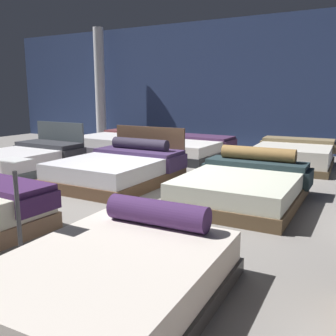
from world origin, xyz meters
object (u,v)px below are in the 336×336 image
at_px(bed_5, 120,168).
at_px(bed_4, 27,159).
at_px(bed_2, 112,277).
at_px(price_sign, 19,226).
at_px(bed_6, 243,186).
at_px(bed_10, 294,156).
at_px(support_pillar, 100,86).
at_px(bed_9, 191,149).
at_px(bed_8, 116,143).

bearing_deg(bed_5, bed_4, -177.83).
xyz_separation_m(bed_2, price_sign, (-1.11, 0.08, 0.18)).
distance_m(bed_6, price_sign, 3.19).
bearing_deg(price_sign, bed_2, -4.18).
distance_m(bed_6, bed_10, 3.00).
bearing_deg(support_pillar, bed_6, -35.22).
xyz_separation_m(bed_4, support_pillar, (-1.60, 4.33, 1.52)).
relative_size(bed_6, support_pillar, 0.60).
bearing_deg(bed_5, bed_9, 90.38).
height_order(bed_9, price_sign, price_sign).
height_order(bed_4, bed_5, bed_4).
relative_size(bed_2, bed_6, 0.94).
distance_m(price_sign, support_pillar, 8.99).
bearing_deg(bed_2, price_sign, 173.51).
relative_size(bed_2, bed_4, 0.94).
xyz_separation_m(bed_4, bed_8, (-0.03, 2.99, -0.01)).
relative_size(bed_4, support_pillar, 0.60).
xyz_separation_m(bed_4, bed_6, (4.53, 0.00, -0.00)).
distance_m(bed_4, bed_8, 2.99).
bearing_deg(bed_4, bed_5, 3.24).
height_order(price_sign, support_pillar, support_pillar).
distance_m(bed_9, price_sign, 6.05).
relative_size(bed_8, support_pillar, 0.59).
bearing_deg(support_pillar, bed_5, -47.64).
xyz_separation_m(bed_8, price_sign, (3.46, -5.98, 0.16)).
height_order(bed_2, bed_8, bed_2).
xyz_separation_m(bed_2, support_pillar, (-6.14, 7.40, 1.55)).
bearing_deg(bed_10, support_pillar, 164.82).
relative_size(bed_4, bed_8, 1.01).
bearing_deg(bed_9, bed_8, -179.23).
height_order(bed_2, bed_10, bed_2).
xyz_separation_m(bed_5, bed_8, (-2.30, 2.90, -0.03)).
bearing_deg(bed_8, bed_4, -88.22).
bearing_deg(bed_5, bed_8, 128.37).
bearing_deg(bed_8, price_sign, -58.66).
relative_size(bed_4, price_sign, 2.12).
xyz_separation_m(bed_2, bed_5, (-2.27, 3.16, 0.05)).
bearing_deg(bed_4, bed_10, 33.95).
bearing_deg(bed_5, bed_6, -2.19).
xyz_separation_m(bed_6, bed_10, (0.11, 3.00, 0.02)).
bearing_deg(price_sign, bed_4, 138.99).
height_order(bed_5, bed_9, bed_5).
relative_size(bed_4, bed_6, 1.00).
height_order(bed_6, support_pillar, support_pillar).
height_order(bed_10, support_pillar, support_pillar).
xyz_separation_m(bed_2, bed_4, (-4.54, 3.07, 0.03)).
bearing_deg(bed_2, support_pillar, 127.39).
xyz_separation_m(bed_4, price_sign, (3.44, -2.99, 0.15)).
xyz_separation_m(bed_9, price_sign, (1.19, -5.93, 0.16)).
bearing_deg(bed_6, bed_8, 145.61).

